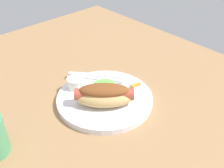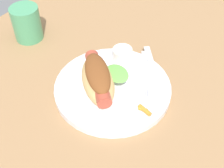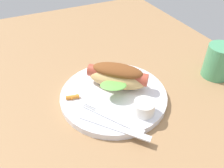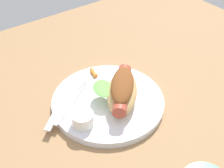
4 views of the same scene
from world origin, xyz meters
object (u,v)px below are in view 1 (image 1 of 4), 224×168
Objects in this scene: knife at (94,75)px; fork at (97,79)px; plate at (105,99)px; sauce_ramekin at (75,83)px; carrot_garnish at (135,85)px; hot_dog at (104,95)px.

fork is at bearing -63.20° from knife.
sauce_ramekin reaches higher than plate.
plate is 9.36cm from sauce_ramekin.
carrot_garnish is (11.94, 4.73, 0.25)cm from knife.
hot_dog reaches higher than plate.
sauce_ramekin is (-10.81, -0.99, -1.49)cm from hot_dog.
sauce_ramekin is at bearing -159.99° from plate.
sauce_ramekin is 0.30× the size of knife.
plate is 7.90× the size of carrot_garnish.
knife is at bearing 154.82° from plate.
knife is (-11.88, 6.63, -2.76)cm from hot_dog.
carrot_garnish is at bearing -2.99° from fork.
plate is 10.66cm from knife.
hot_dog is at bearing 5.26° from sauce_ramekin.
hot_dog is at bearing -90.27° from carrot_garnish.
hot_dog reaches higher than fork.
carrot_garnish reaches higher than fork.
hot_dog reaches higher than sauce_ramekin.
sauce_ramekin reaches higher than knife.
fork is (-7.57, 3.67, 1.00)cm from plate.
carrot_garnish is (10.86, 12.35, -1.03)cm from sauce_ramekin.
hot_dog is 1.15× the size of fork.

